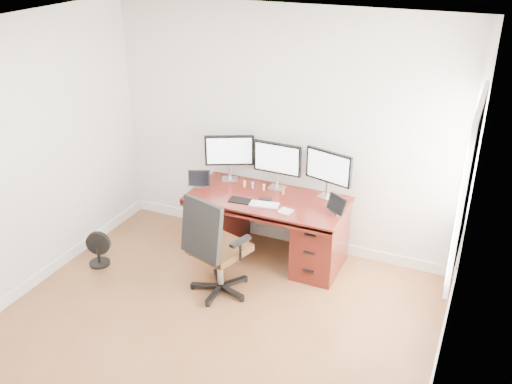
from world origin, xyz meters
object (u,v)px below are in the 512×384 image
at_px(monitor_center, 277,160).
at_px(keyboard, 264,204).
at_px(floor_fan, 98,249).
at_px(office_chair, 216,262).
at_px(desk, 268,225).

height_order(monitor_center, keyboard, monitor_center).
bearing_deg(floor_fan, office_chair, -15.41).
height_order(office_chair, monitor_center, monitor_center).
bearing_deg(floor_fan, keyboard, 5.08).
bearing_deg(floor_fan, desk, 11.30).
distance_m(office_chair, monitor_center, 1.32).
distance_m(monitor_center, keyboard, 0.55).
xyz_separation_m(monitor_center, keyboard, (0.04, -0.44, -0.33)).
height_order(desk, keyboard, keyboard).
height_order(floor_fan, monitor_center, monitor_center).
bearing_deg(monitor_center, keyboard, -83.68).
relative_size(floor_fan, keyboard, 1.29).
relative_size(desk, floor_fan, 4.33).
xyz_separation_m(floor_fan, keyboard, (1.67, 0.70, 0.57)).
bearing_deg(floor_fan, monitor_center, 17.28).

